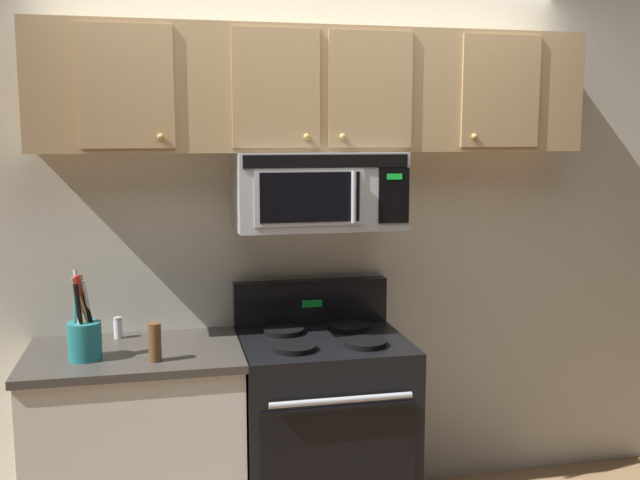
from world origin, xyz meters
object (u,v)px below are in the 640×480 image
Objects in this scene: stove_range at (323,429)px; salt_shaker at (118,328)px; utensil_crock_teal at (84,335)px; over_range_microwave at (318,190)px; pepper_mill at (155,342)px.

stove_range reaches higher than salt_shaker.
stove_range is 2.94× the size of utensil_crock_teal.
over_range_microwave is at bearing 90.14° from stove_range.
over_range_microwave is 1.00m from pepper_mill.
utensil_crock_teal is (-1.04, -0.08, 0.54)m from stove_range.
salt_shaker is 0.42m from pepper_mill.
utensil_crock_teal is 2.36× the size of pepper_mill.
utensil_crock_teal is at bearing -111.35° from salt_shaker.
over_range_microwave is 1.12m from salt_shaker.
pepper_mill is (0.17, -0.39, 0.03)m from salt_shaker.
salt_shaker is at bearing 68.65° from utensil_crock_teal.
over_range_microwave is 2.00× the size of utensil_crock_teal.
salt_shaker is at bearing 173.87° from over_range_microwave.
utensil_crock_teal is (-1.04, -0.20, -0.57)m from over_range_microwave.
pepper_mill is (-0.75, -0.29, -0.59)m from over_range_microwave.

